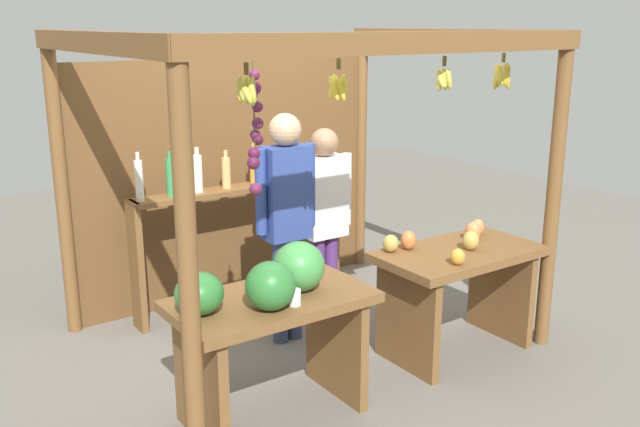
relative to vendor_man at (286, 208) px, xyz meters
name	(u,v)px	position (x,y,z in m)	size (l,w,h in m)	color
ground_plane	(303,336)	(0.13, -0.02, -1.00)	(12.00, 12.00, 0.00)	slate
market_stall	(269,152)	(0.12, 0.42, 0.32)	(2.85, 2.26, 2.21)	brown
fruit_counter_left	(269,312)	(-0.65, -0.85, -0.33)	(1.16, 0.64, 1.05)	brown
fruit_counter_right	(457,277)	(0.87, -0.82, -0.45)	(1.15, 0.64, 0.89)	brown
bottle_shelf_unit	(240,210)	(0.06, 0.79, -0.20)	(1.82, 0.22, 1.36)	brown
vendor_man	(286,208)	(0.00, 0.00, 0.00)	(0.48, 0.23, 1.66)	#313D5C
vendor_woman	(324,211)	(0.38, 0.07, -0.10)	(0.48, 0.21, 1.52)	#532D6D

